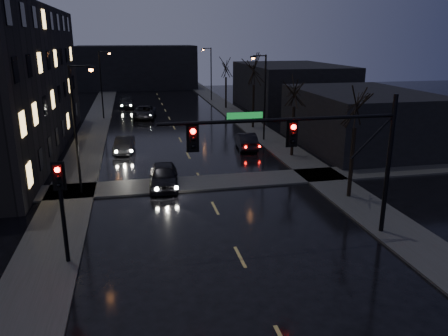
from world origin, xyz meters
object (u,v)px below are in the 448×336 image
oncoming_car_b (124,145)px  oncoming_car_d (126,103)px  oncoming_car_a (164,176)px  oncoming_car_c (145,112)px  lead_car (246,141)px

oncoming_car_b → oncoming_car_d: 25.24m
oncoming_car_a → oncoming_car_d: (-2.52, 35.11, -0.05)m
oncoming_car_a → oncoming_car_b: size_ratio=1.13×
oncoming_car_a → oncoming_car_c: 26.24m
lead_car → oncoming_car_c: bearing=-59.2°
oncoming_car_b → lead_car: bearing=2.6°
oncoming_car_a → oncoming_car_d: 35.20m
oncoming_car_d → lead_car: size_ratio=1.12×
oncoming_car_a → lead_car: oncoming_car_a is taller
oncoming_car_c → lead_car: (8.25, -17.32, -0.02)m
oncoming_car_c → oncoming_car_b: bearing=-90.7°
oncoming_car_c → lead_car: bearing=-57.1°
oncoming_car_b → oncoming_car_c: oncoming_car_c is taller
oncoming_car_b → oncoming_car_c: bearing=89.6°
oncoming_car_a → oncoming_car_b: (-2.64, 9.87, -0.11)m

